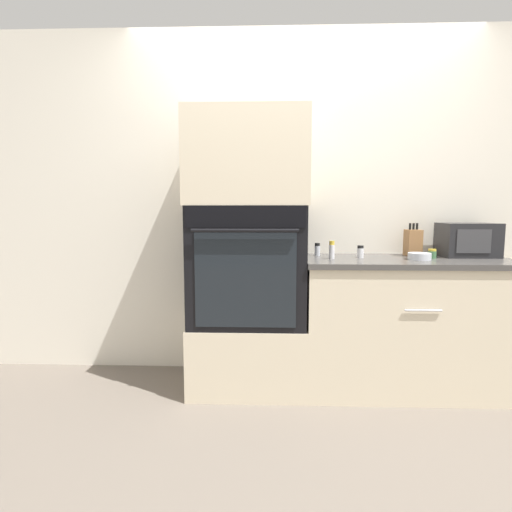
{
  "coord_description": "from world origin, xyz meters",
  "views": [
    {
      "loc": [
        -0.24,
        -2.36,
        1.2
      ],
      "look_at": [
        -0.33,
        0.21,
        0.91
      ],
      "focal_mm": 28.0,
      "sensor_mm": 36.0,
      "label": 1
    }
  ],
  "objects_px": {
    "condiment_jar_far": "(360,252)",
    "condiment_jar_back": "(317,250)",
    "bowl": "(419,256)",
    "condiment_jar_near": "(432,254)",
    "wall_oven": "(248,264)",
    "microwave": "(467,240)",
    "knife_block": "(413,242)",
    "condiment_jar_mid": "(332,250)"
  },
  "relations": [
    {
      "from": "condiment_jar_far",
      "to": "microwave",
      "type": "bearing_deg",
      "value": 7.75
    },
    {
      "from": "condiment_jar_far",
      "to": "wall_oven",
      "type": "bearing_deg",
      "value": -177.7
    },
    {
      "from": "knife_block",
      "to": "wall_oven",
      "type": "bearing_deg",
      "value": -171.87
    },
    {
      "from": "knife_block",
      "to": "condiment_jar_far",
      "type": "distance_m",
      "value": 0.42
    },
    {
      "from": "knife_block",
      "to": "condiment_jar_far",
      "type": "bearing_deg",
      "value": -161.2
    },
    {
      "from": "knife_block",
      "to": "condiment_jar_near",
      "type": "xyz_separation_m",
      "value": [
        0.08,
        -0.14,
        -0.06
      ]
    },
    {
      "from": "microwave",
      "to": "knife_block",
      "type": "xyz_separation_m",
      "value": [
        -0.36,
        0.03,
        -0.02
      ]
    },
    {
      "from": "wall_oven",
      "to": "knife_block",
      "type": "relative_size",
      "value": 3.4
    },
    {
      "from": "knife_block",
      "to": "condiment_jar_far",
      "type": "relative_size",
      "value": 2.76
    },
    {
      "from": "microwave",
      "to": "knife_block",
      "type": "distance_m",
      "value": 0.36
    },
    {
      "from": "wall_oven",
      "to": "condiment_jar_mid",
      "type": "distance_m",
      "value": 0.56
    },
    {
      "from": "condiment_jar_mid",
      "to": "condiment_jar_far",
      "type": "bearing_deg",
      "value": 17.65
    },
    {
      "from": "wall_oven",
      "to": "condiment_jar_far",
      "type": "distance_m",
      "value": 0.76
    },
    {
      "from": "bowl",
      "to": "condiment_jar_mid",
      "type": "xyz_separation_m",
      "value": [
        -0.56,
        0.03,
        0.04
      ]
    },
    {
      "from": "condiment_jar_near",
      "to": "condiment_jar_back",
      "type": "height_order",
      "value": "condiment_jar_back"
    },
    {
      "from": "microwave",
      "to": "bowl",
      "type": "bearing_deg",
      "value": -153.74
    },
    {
      "from": "wall_oven",
      "to": "condiment_jar_back",
      "type": "relative_size",
      "value": 8.71
    },
    {
      "from": "condiment_jar_far",
      "to": "bowl",
      "type": "bearing_deg",
      "value": -14.28
    },
    {
      "from": "condiment_jar_far",
      "to": "condiment_jar_back",
      "type": "height_order",
      "value": "condiment_jar_back"
    },
    {
      "from": "bowl",
      "to": "condiment_jar_back",
      "type": "distance_m",
      "value": 0.67
    },
    {
      "from": "bowl",
      "to": "condiment_jar_near",
      "type": "bearing_deg",
      "value": 36.23
    },
    {
      "from": "wall_oven",
      "to": "bowl",
      "type": "height_order",
      "value": "wall_oven"
    },
    {
      "from": "bowl",
      "to": "knife_block",
      "type": "bearing_deg",
      "value": 81.45
    },
    {
      "from": "condiment_jar_far",
      "to": "condiment_jar_back",
      "type": "bearing_deg",
      "value": 157.42
    },
    {
      "from": "condiment_jar_back",
      "to": "condiment_jar_near",
      "type": "bearing_deg",
      "value": -9.34
    },
    {
      "from": "bowl",
      "to": "condiment_jar_mid",
      "type": "distance_m",
      "value": 0.56
    },
    {
      "from": "bowl",
      "to": "condiment_jar_mid",
      "type": "bearing_deg",
      "value": 177.21
    },
    {
      "from": "wall_oven",
      "to": "condiment_jar_near",
      "type": "relative_size",
      "value": 12.57
    },
    {
      "from": "wall_oven",
      "to": "microwave",
      "type": "bearing_deg",
      "value": 5.03
    },
    {
      "from": "microwave",
      "to": "condiment_jar_near",
      "type": "height_order",
      "value": "microwave"
    },
    {
      "from": "condiment_jar_far",
      "to": "condiment_jar_back",
      "type": "xyz_separation_m",
      "value": [
        -0.27,
        0.11,
        0.0
      ]
    },
    {
      "from": "wall_oven",
      "to": "condiment_jar_near",
      "type": "xyz_separation_m",
      "value": [
        1.23,
        0.02,
        0.07
      ]
    },
    {
      "from": "knife_block",
      "to": "condiment_jar_back",
      "type": "relative_size",
      "value": 2.56
    },
    {
      "from": "bowl",
      "to": "condiment_jar_near",
      "type": "xyz_separation_m",
      "value": [
        0.11,
        0.08,
        0.01
      ]
    },
    {
      "from": "knife_block",
      "to": "bowl",
      "type": "bearing_deg",
      "value": -98.55
    },
    {
      "from": "wall_oven",
      "to": "knife_block",
      "type": "distance_m",
      "value": 1.17
    },
    {
      "from": "knife_block",
      "to": "condiment_jar_mid",
      "type": "relative_size",
      "value": 1.93
    },
    {
      "from": "condiment_jar_near",
      "to": "condiment_jar_far",
      "type": "relative_size",
      "value": 0.74
    },
    {
      "from": "condiment_jar_back",
      "to": "condiment_jar_mid",
      "type": "bearing_deg",
      "value": -67.72
    },
    {
      "from": "condiment_jar_back",
      "to": "microwave",
      "type": "bearing_deg",
      "value": -0.65
    },
    {
      "from": "bowl",
      "to": "wall_oven",
      "type": "bearing_deg",
      "value": 176.86
    },
    {
      "from": "bowl",
      "to": "condiment_jar_far",
      "type": "distance_m",
      "value": 0.37
    }
  ]
}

